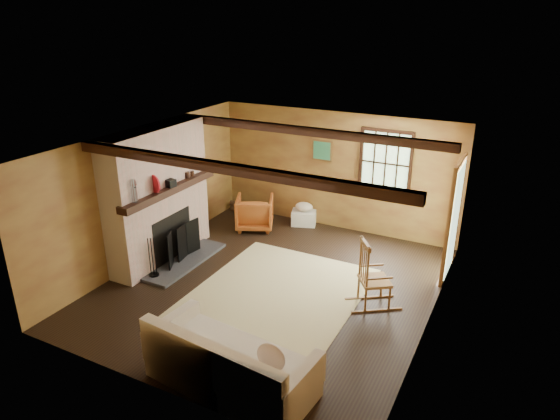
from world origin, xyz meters
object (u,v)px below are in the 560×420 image
Objects in this scene: laundry_basket at (304,218)px; rocking_chair at (372,278)px; sofa at (229,368)px; armchair at (255,213)px; fireplace at (159,201)px.

rocking_chair is at bearing -46.95° from laundry_basket.
laundry_basket is at bearing 7.99° from rocking_chair.
armchair is at bearing 122.19° from sofa.
laundry_basket is (-1.28, 4.90, -0.14)m from sofa.
fireplace reaches higher than rocking_chair.
armchair is at bearing -142.25° from laundry_basket.
armchair is (-3.04, 1.73, -0.12)m from rocking_chair.
sofa is at bearing 124.62° from rocking_chair.
sofa is 2.82× the size of armchair.
armchair is (-0.82, -0.64, 0.19)m from laundry_basket.
rocking_chair is at bearing 2.69° from fireplace.
fireplace is 1.13× the size of sofa.
fireplace is 3.18m from laundry_basket.
fireplace is at bearing 42.03° from armchair.
fireplace is 3.20× the size of armchair.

